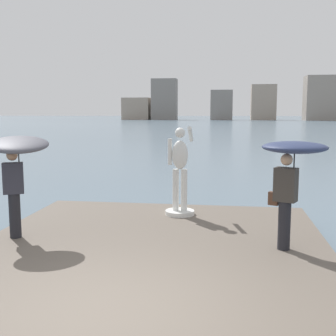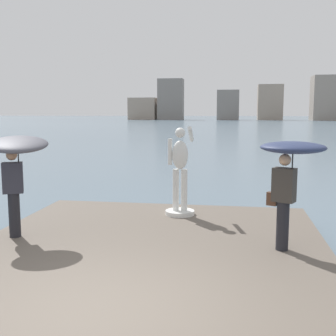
% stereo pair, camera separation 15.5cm
% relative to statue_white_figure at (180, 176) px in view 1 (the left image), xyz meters
% --- Properties ---
extents(ground_plane, '(400.00, 400.00, 0.00)m').
position_rel_statue_white_figure_xyz_m(ground_plane, '(-0.26, 34.99, -1.33)').
color(ground_plane, slate).
extents(pier, '(6.56, 9.12, 0.40)m').
position_rel_statue_white_figure_xyz_m(pier, '(-0.26, -3.45, -1.13)').
color(pier, '#60564C').
rests_on(pier, ground).
extents(statue_white_figure, '(0.70, 0.91, 2.11)m').
position_rel_statue_white_figure_xyz_m(statue_white_figure, '(0.00, 0.00, 0.00)').
color(statue_white_figure, silver).
rests_on(statue_white_figure, pier).
extents(onlooker_left, '(1.54, 1.55, 2.03)m').
position_rel_statue_white_figure_xyz_m(onlooker_left, '(-2.92, -2.24, 0.65)').
color(onlooker_left, black).
rests_on(onlooker_left, pier).
extents(onlooker_right, '(1.50, 1.50, 1.95)m').
position_rel_statue_white_figure_xyz_m(onlooker_right, '(2.22, -2.32, 0.63)').
color(onlooker_right, black).
rests_on(onlooker_right, pier).
extents(distant_skyline, '(67.06, 13.14, 13.29)m').
position_rel_statue_white_figure_xyz_m(distant_skyline, '(3.09, 127.75, 4.35)').
color(distant_skyline, gray).
rests_on(distant_skyline, ground).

